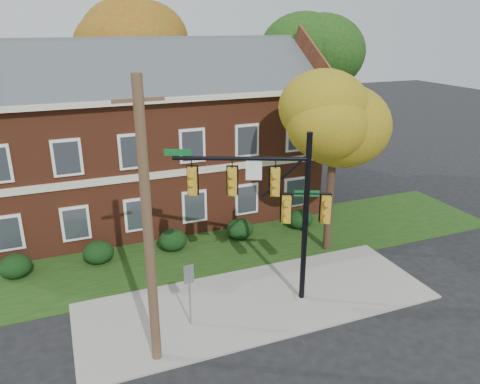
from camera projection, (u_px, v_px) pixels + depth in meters
name	position (u px, v px, depth m)	size (l,w,h in m)	color
ground	(268.00, 316.00, 17.73)	(120.00, 120.00, 0.00)	black
sidewalk	(258.00, 301.00, 18.59)	(14.00, 5.00, 0.08)	gray
grass_strip	(217.00, 249.00, 22.96)	(30.00, 6.00, 0.04)	#193811
apartment_building	(146.00, 128.00, 25.76)	(18.80, 8.80, 9.74)	brown
hedge_far_left	(15.00, 266.00, 20.25)	(1.40, 1.26, 1.05)	black
hedge_left	(98.00, 252.00, 21.48)	(1.40, 1.26, 1.05)	black
hedge_center	(173.00, 240.00, 22.70)	(1.40, 1.26, 1.05)	black
hedge_right	(240.00, 229.00, 23.92)	(1.40, 1.26, 1.05)	black
hedge_far_right	(300.00, 219.00, 25.14)	(1.40, 1.26, 1.05)	black
tree_near_right	(342.00, 114.00, 20.65)	(4.50, 4.25, 8.58)	black
tree_right_rear	(319.00, 62.00, 29.40)	(6.30, 5.95, 10.62)	black
tree_far_rear	(139.00, 48.00, 31.76)	(6.84, 6.46, 11.52)	black
traffic_signal	(273.00, 201.00, 17.30)	(5.71, 2.55, 6.85)	gray
utility_pole	(148.00, 230.00, 13.86)	(1.44, 0.32, 9.22)	brown
sign_post	(189.00, 285.00, 16.58)	(0.36, 0.07, 2.48)	slate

